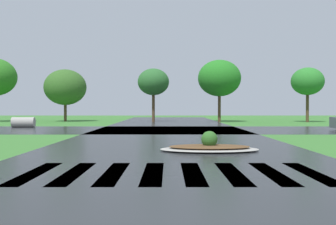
# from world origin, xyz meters

# --- Properties ---
(asphalt_roadway) EXTENTS (9.55, 80.00, 0.01)m
(asphalt_roadway) POSITION_xyz_m (0.00, 10.00, 0.00)
(asphalt_roadway) COLOR #232628
(asphalt_roadway) RESTS_ON ground
(asphalt_cross_road) EXTENTS (90.00, 8.59, 0.01)m
(asphalt_cross_road) POSITION_xyz_m (0.00, 21.21, 0.00)
(asphalt_cross_road) COLOR #232628
(asphalt_cross_road) RESTS_ON ground
(crosswalk_stripes) EXTENTS (6.75, 3.19, 0.01)m
(crosswalk_stripes) POSITION_xyz_m (-0.00, 4.75, 0.00)
(crosswalk_stripes) COLOR white
(crosswalk_stripes) RESTS_ON ground
(median_island) EXTENTS (3.36, 1.85, 0.68)m
(median_island) POSITION_xyz_m (1.30, 9.21, 0.13)
(median_island) COLOR #9E9B93
(median_island) RESTS_ON ground
(drainage_pipe_stack) EXTENTS (1.61, 0.83, 0.73)m
(drainage_pipe_stack) POSITION_xyz_m (-10.52, 24.20, 0.37)
(drainage_pipe_stack) COLOR #9E9B93
(drainage_pipe_stack) RESTS_ON ground
(background_treeline) EXTENTS (33.98, 5.30, 6.22)m
(background_treeline) POSITION_xyz_m (-5.16, 34.37, 3.98)
(background_treeline) COLOR #4C3823
(background_treeline) RESTS_ON ground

